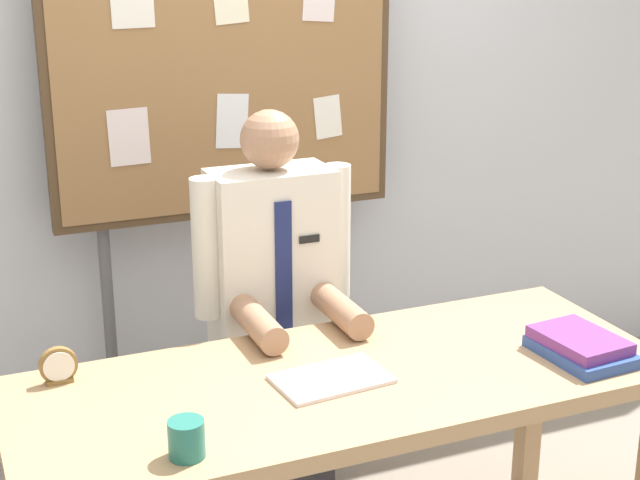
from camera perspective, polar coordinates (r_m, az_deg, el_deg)
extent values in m
cube|color=silver|center=(3.69, -6.64, 8.50)|extent=(6.40, 0.08, 2.70)
cube|color=tan|center=(2.74, 1.47, -8.55)|extent=(1.88, 0.75, 0.05)
cube|color=tan|center=(3.55, 12.49, -9.22)|extent=(0.07, 0.07, 0.70)
cube|color=#2D2D33|center=(3.46, -2.74, -11.98)|extent=(0.34, 0.30, 0.44)
cube|color=silver|center=(3.21, -2.89, -2.53)|extent=(0.40, 0.22, 0.77)
sphere|color=#A87A5B|center=(3.07, -3.04, 6.04)|extent=(0.19, 0.19, 0.19)
cylinder|color=silver|center=(3.07, -6.84, -0.51)|extent=(0.09, 0.09, 0.46)
cylinder|color=silver|center=(3.22, 1.03, 0.50)|extent=(0.09, 0.09, 0.46)
cylinder|color=#A87A5B|center=(2.94, -3.70, -5.03)|extent=(0.09, 0.30, 0.09)
cylinder|color=#A87A5B|center=(3.04, 1.29, -4.24)|extent=(0.09, 0.30, 0.09)
cube|color=navy|center=(3.08, -2.18, -2.20)|extent=(0.06, 0.01, 0.50)
cube|color=black|center=(3.08, -0.64, 0.05)|extent=(0.07, 0.01, 0.02)
cube|color=#4C3823|center=(3.48, -5.77, 10.39)|extent=(1.29, 0.05, 1.11)
cube|color=olive|center=(3.47, -5.71, 10.37)|extent=(1.23, 0.04, 1.05)
cylinder|color=#59595E|center=(3.67, -12.41, -5.97)|extent=(0.04, 0.04, 0.97)
cylinder|color=#59595E|center=(3.92, 1.08, -3.95)|extent=(0.04, 0.04, 0.97)
cube|color=white|center=(3.61, 0.47, 7.37)|extent=(0.12, 0.00, 0.17)
cube|color=silver|center=(3.54, -0.06, 13.97)|extent=(0.13, 0.00, 0.13)
cube|color=silver|center=(3.39, -11.36, 6.06)|extent=(0.15, 0.00, 0.20)
cube|color=#F4EFCC|center=(3.43, -5.37, 14.13)|extent=(0.13, 0.00, 0.17)
cube|color=white|center=(3.48, -5.28, 7.10)|extent=(0.13, 0.00, 0.21)
cube|color=#2D4C99|center=(2.93, 15.37, -6.45)|extent=(0.23, 0.30, 0.03)
cube|color=#72337F|center=(2.92, 15.28, -5.79)|extent=(0.21, 0.28, 0.03)
cube|color=silver|center=(2.69, 0.69, -8.31)|extent=(0.33, 0.23, 0.01)
cylinder|color=olive|center=(2.76, -15.40, -7.22)|extent=(0.11, 0.02, 0.11)
cylinder|color=white|center=(2.75, -15.36, -7.33)|extent=(0.09, 0.00, 0.09)
cube|color=olive|center=(2.78, -15.32, -8.10)|extent=(0.07, 0.04, 0.01)
cylinder|color=#267266|center=(2.34, -8.00, -11.70)|extent=(0.09, 0.09, 0.10)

